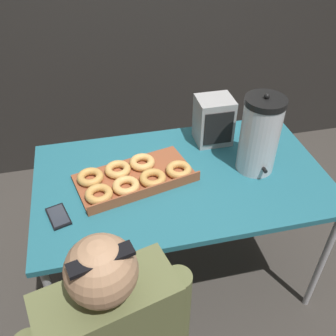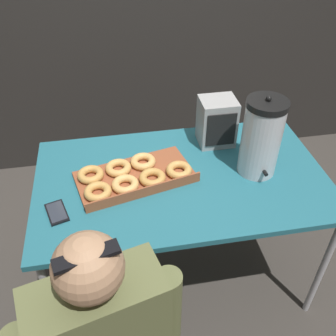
# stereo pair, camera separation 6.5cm
# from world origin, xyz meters

# --- Properties ---
(ground_plane) EXTENTS (12.00, 12.00, 0.00)m
(ground_plane) POSITION_xyz_m (0.00, 0.00, 0.00)
(ground_plane) COLOR #3D3833
(folding_table) EXTENTS (1.36, 0.80, 0.75)m
(folding_table) POSITION_xyz_m (0.00, 0.00, 0.70)
(folding_table) COLOR #236675
(folding_table) RESTS_ON ground
(donut_box) EXTENTS (0.58, 0.39, 0.05)m
(donut_box) POSITION_xyz_m (-0.23, 0.01, 0.77)
(donut_box) COLOR brown
(donut_box) RESTS_ON folding_table
(coffee_urn) EXTENTS (0.18, 0.21, 0.40)m
(coffee_urn) POSITION_xyz_m (0.36, -0.01, 0.93)
(coffee_urn) COLOR silver
(coffee_urn) RESTS_ON folding_table
(cell_phone) EXTENTS (0.11, 0.15, 0.01)m
(cell_phone) POSITION_xyz_m (-0.56, -0.14, 0.75)
(cell_phone) COLOR black
(cell_phone) RESTS_ON folding_table
(space_heater) EXTENTS (0.18, 0.16, 0.25)m
(space_heater) POSITION_xyz_m (0.23, 0.25, 0.87)
(space_heater) COLOR #9E9E9E
(space_heater) RESTS_ON folding_table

